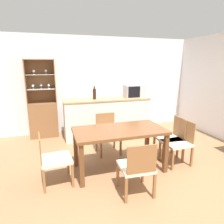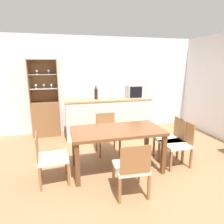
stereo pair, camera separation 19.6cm
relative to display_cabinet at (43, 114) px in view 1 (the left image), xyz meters
The scene contains 12 objects.
ground_plane 2.96m from the display_cabinet, 56.08° to the right, with size 18.00×18.00×0.00m, color #936B47.
wall_back 1.78m from the display_cabinet, ahead, with size 6.80×0.06×2.55m.
kitchen_counter 1.62m from the display_cabinet, 16.87° to the right, with size 2.17×0.55×0.98m.
display_cabinet is the anchor object (origin of this frame).
dining_table 2.52m from the display_cabinet, 59.32° to the right, with size 1.55×0.80×0.74m.
dining_chair_side_right_near 3.32m from the display_cabinet, 43.61° to the right, with size 0.46×0.46×0.81m.
dining_chair_side_right_far 3.16m from the display_cabinet, 40.50° to the right, with size 0.48×0.48×0.81m.
dining_chair_head_far 1.93m from the display_cabinet, 47.96° to the right, with size 0.45×0.45×0.81m.
dining_chair_side_left_near 2.30m from the display_cabinet, 85.72° to the right, with size 0.48×0.48×0.81m.
dining_chair_head_near 3.18m from the display_cabinet, 66.19° to the right, with size 0.48×0.48×0.81m.
microwave 2.40m from the display_cabinet, 11.49° to the right, with size 0.50×0.36×0.32m.
wine_bottle 1.43m from the display_cabinet, 21.17° to the right, with size 0.08×0.08×0.32m.
Camera 1 is at (-1.43, -2.81, 1.82)m, focal length 32.00 mm.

